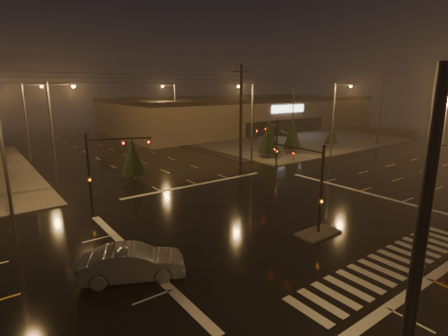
{
  "coord_description": "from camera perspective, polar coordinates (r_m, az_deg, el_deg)",
  "views": [
    {
      "loc": [
        -17.96,
        -17.61,
        9.59
      ],
      "look_at": [
        -1.17,
        4.97,
        3.0
      ],
      "focal_mm": 28.0,
      "sensor_mm": 36.0,
      "label": 1
    }
  ],
  "objects": [
    {
      "name": "streetlight_1",
      "position": [
        36.45,
        -25.86,
        5.91
      ],
      "size": [
        2.77,
        0.32,
        10.0
      ],
      "color": "#38383A",
      "rests_on": "ground"
    },
    {
      "name": "sidewalk_ne",
      "position": [
        68.25,
        8.52,
        5.01
      ],
      "size": [
        36.0,
        36.0,
        0.12
      ],
      "primitive_type": "cube",
      "color": "#413E3A",
      "rests_on": "ground"
    },
    {
      "name": "streetlight_4",
      "position": [
        61.14,
        -8.21,
        9.5
      ],
      "size": [
        2.77,
        0.32,
        10.0
      ],
      "color": "#38383A",
      "rests_on": "ground"
    },
    {
      "name": "utility_pole_1",
      "position": [
        41.05,
        2.77,
        8.33
      ],
      "size": [
        2.2,
        0.32,
        12.0
      ],
      "color": "black",
      "rests_on": "ground"
    },
    {
      "name": "streetlight_0",
      "position": [
        8.19,
        29.53,
        -16.24
      ],
      "size": [
        2.77,
        0.32,
        10.0
      ],
      "color": "#38383A",
      "rests_on": "ground"
    },
    {
      "name": "utility_pole_2",
      "position": [
        64.36,
        24.18,
        8.97
      ],
      "size": [
        2.2,
        0.32,
        12.0
      ],
      "color": "black",
      "rests_on": "ground"
    },
    {
      "name": "crosswalk",
      "position": [
        22.1,
        25.6,
        -13.91
      ],
      "size": [
        15.0,
        2.6,
        0.01
      ],
      "primitive_type": "cube",
      "color": "beige",
      "rests_on": "ground"
    },
    {
      "name": "conifer_2",
      "position": [
        58.43,
        17.16,
        5.34
      ],
      "size": [
        1.93,
        1.93,
        3.72
      ],
      "color": "black",
      "rests_on": "ground"
    },
    {
      "name": "conifer_1",
      "position": [
        52.09,
        11.14,
        5.41
      ],
      "size": [
        2.65,
        2.65,
        4.85
      ],
      "color": "black",
      "rests_on": "ground"
    },
    {
      "name": "stop_bar_far",
      "position": [
        35.12,
        -4.36,
        -2.7
      ],
      "size": [
        16.0,
        0.5,
        0.01
      ],
      "primitive_type": "cube",
      "color": "beige",
      "rests_on": "ground"
    },
    {
      "name": "stop_bar_near",
      "position": [
        21.4,
        30.47,
        -15.39
      ],
      "size": [
        16.0,
        0.5,
        0.01
      ],
      "primitive_type": "cube",
      "color": "beige",
      "rests_on": "ground"
    },
    {
      "name": "car_parked",
      "position": [
        69.8,
        9.12,
        5.76
      ],
      "size": [
        3.58,
        4.84,
        1.53
      ],
      "primitive_type": "imported",
      "rotation": [
        0.0,
        0.0,
        0.45
      ],
      "color": "black",
      "rests_on": "ground"
    },
    {
      "name": "retail_building",
      "position": [
        82.96,
        3.18,
        9.19
      ],
      "size": [
        60.2,
        28.3,
        7.2
      ],
      "color": "brown",
      "rests_on": "ground"
    },
    {
      "name": "parking_lot",
      "position": [
        70.54,
        12.56,
        5.09
      ],
      "size": [
        50.0,
        24.0,
        0.08
      ],
      "primitive_type": "cube",
      "color": "black",
      "rests_on": "ground"
    },
    {
      "name": "ground",
      "position": [
        26.92,
        8.41,
        -7.84
      ],
      "size": [
        140.0,
        140.0,
        0.0
      ],
      "primitive_type": "plane",
      "color": "black",
      "rests_on": "ground"
    },
    {
      "name": "streetlight_3",
      "position": [
        44.65,
        4.32,
        8.28
      ],
      "size": [
        2.77,
        0.32,
        10.0
      ],
      "color": "#38383A",
      "rests_on": "ground"
    },
    {
      "name": "signal_mast_median",
      "position": [
        23.84,
        13.92,
        -1.4
      ],
      "size": [
        0.25,
        4.59,
        6.0
      ],
      "color": "black",
      "rests_on": "ground"
    },
    {
      "name": "conifer_0",
      "position": [
        48.24,
        7.36,
        5.2
      ],
      "size": [
        2.92,
        2.92,
        5.26
      ],
      "color": "black",
      "rests_on": "ground"
    },
    {
      "name": "car_crossing",
      "position": [
        18.92,
        -14.76,
        -14.77
      ],
      "size": [
        5.51,
        3.85,
        1.72
      ],
      "primitive_type": "imported",
      "rotation": [
        0.0,
        0.0,
        1.14
      ],
      "color": "slate",
      "rests_on": "ground"
    },
    {
      "name": "streetlight_6",
      "position": [
        49.4,
        17.72,
        8.17
      ],
      "size": [
        0.32,
        2.77,
        10.0
      ],
      "color": "#38383A",
      "rests_on": "ground"
    },
    {
      "name": "streetlight_2",
      "position": [
        52.19,
        -29.34,
        7.35
      ],
      "size": [
        2.77,
        0.32,
        10.0
      ],
      "color": "#38383A",
      "rests_on": "ground"
    },
    {
      "name": "signal_mast_ne",
      "position": [
        39.47,
        8.0,
        4.61
      ],
      "size": [
        4.84,
        1.86,
        6.0
      ],
      "color": "black",
      "rests_on": "ground"
    },
    {
      "name": "conifer_3",
      "position": [
        37.0,
        -14.72,
        1.89
      ],
      "size": [
        2.46,
        2.46,
        4.54
      ],
      "color": "black",
      "rests_on": "ground"
    },
    {
      "name": "streetlight_5",
      "position": [
        29.11,
        -32.51,
        3.64
      ],
      "size": [
        0.32,
        2.77,
        10.0
      ],
      "color": "#38383A",
      "rests_on": "ground"
    },
    {
      "name": "signal_mast_nw",
      "position": [
        29.58,
        -19.29,
        1.13
      ],
      "size": [
        4.84,
        1.86,
        6.0
      ],
      "color": "black",
      "rests_on": "ground"
    },
    {
      "name": "median_island",
      "position": [
        24.46,
        15.14,
        -10.2
      ],
      "size": [
        3.0,
        1.6,
        0.15
      ],
      "primitive_type": "cube",
      "color": "#413E3A",
      "rests_on": "ground"
    }
  ]
}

